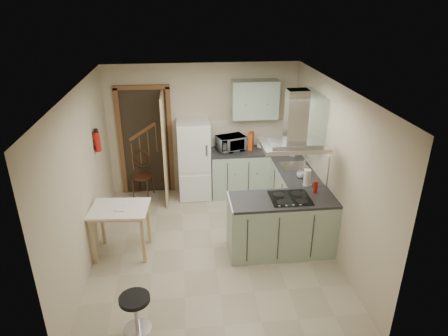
{
  "coord_description": "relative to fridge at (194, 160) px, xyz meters",
  "views": [
    {
      "loc": [
        -0.39,
        -5.19,
        3.66
      ],
      "look_at": [
        0.22,
        0.45,
        1.15
      ],
      "focal_mm": 32.0,
      "sensor_mm": 36.0,
      "label": 1
    }
  ],
  "objects": [
    {
      "name": "soap_bottle",
      "position": [
        1.8,
        -0.36,
        0.26
      ],
      "size": [
        0.13,
        0.13,
        0.21
      ],
      "primitive_type": "imported",
      "rotation": [
        0.0,
        0.0,
        -0.4
      ],
      "color": "silver",
      "rests_on": "counter_right"
    },
    {
      "name": "doorway",
      "position": [
        -0.9,
        0.27,
        0.3
      ],
      "size": [
        1.1,
        0.12,
        2.1
      ],
      "primitive_type": "cube",
      "color": "brown",
      "rests_on": "floor"
    },
    {
      "name": "kettle",
      "position": [
        1.29,
        0.09,
        0.26
      ],
      "size": [
        0.16,
        0.16,
        0.22
      ],
      "primitive_type": "cylinder",
      "rotation": [
        0.0,
        0.0,
        -0.05
      ],
      "color": "silver",
      "rests_on": "counter_back"
    },
    {
      "name": "red_bottle",
      "position": [
        1.75,
        -1.83,
        0.24
      ],
      "size": [
        0.08,
        0.08,
        0.18
      ],
      "primitive_type": "cylinder",
      "rotation": [
        0.0,
        0.0,
        0.27
      ],
      "color": "#A8130E",
      "rests_on": "peninsula"
    },
    {
      "name": "counter_back",
      "position": [
        0.86,
        0.0,
        -0.3
      ],
      "size": [
        1.08,
        0.6,
        0.9
      ],
      "primitive_type": "cube",
      "color": "#9EB2A0",
      "rests_on": "floor"
    },
    {
      "name": "right_wall",
      "position": [
        2.0,
        -1.8,
        0.5
      ],
      "size": [
        0.0,
        4.2,
        4.2
      ],
      "primitive_type": "plane",
      "rotation": [
        1.57,
        0.0,
        -1.57
      ],
      "color": "#BDAF93",
      "rests_on": "floor"
    },
    {
      "name": "ceiling",
      "position": [
        0.2,
        -1.8,
        1.75
      ],
      "size": [
        4.2,
        4.2,
        0.0
      ],
      "primitive_type": "plane",
      "rotation": [
        3.14,
        0.0,
        0.0
      ],
      "color": "silver",
      "rests_on": "back_wall"
    },
    {
      "name": "counter_right",
      "position": [
        1.7,
        -0.68,
        -0.3
      ],
      "size": [
        0.6,
        1.95,
        0.9
      ],
      "primitive_type": "cube",
      "color": "#9EB2A0",
      "rests_on": "floor"
    },
    {
      "name": "bentwood_chair",
      "position": [
        -1.0,
        0.07,
        -0.34
      ],
      "size": [
        0.46,
        0.46,
        0.83
      ],
      "primitive_type": "cube",
      "rotation": [
        0.0,
        0.0,
        -0.31
      ],
      "color": "#4C3019",
      "rests_on": "floor"
    },
    {
      "name": "sink",
      "position": [
        1.7,
        -0.85,
        0.16
      ],
      "size": [
        0.45,
        0.4,
        0.01
      ],
      "primitive_type": "cube",
      "color": "silver",
      "rests_on": "counter_right"
    },
    {
      "name": "hob",
      "position": [
        1.32,
        -1.98,
        0.16
      ],
      "size": [
        0.58,
        0.5,
        0.01
      ],
      "primitive_type": "cube",
      "color": "black",
      "rests_on": "peninsula"
    },
    {
      "name": "left_wall",
      "position": [
        -1.6,
        -1.8,
        0.5
      ],
      "size": [
        0.0,
        4.2,
        4.2
      ],
      "primitive_type": "plane",
      "rotation": [
        1.57,
        0.0,
        1.57
      ],
      "color": "#BDAF93",
      "rests_on": "floor"
    },
    {
      "name": "microwave",
      "position": [
        0.7,
        0.04,
        0.29
      ],
      "size": [
        0.59,
        0.49,
        0.28
      ],
      "primitive_type": "imported",
      "rotation": [
        0.0,
        0.0,
        0.32
      ],
      "color": "black",
      "rests_on": "counter_back"
    },
    {
      "name": "wall_cabinet_back",
      "position": [
        1.15,
        0.12,
        1.1
      ],
      "size": [
        0.85,
        0.35,
        0.7
      ],
      "primitive_type": "cube",
      "color": "#9EB2A0",
      "rests_on": "back_wall"
    },
    {
      "name": "extractor_hood",
      "position": [
        1.32,
        -1.98,
        0.97
      ],
      "size": [
        0.9,
        0.55,
        0.1
      ],
      "primitive_type": "cube",
      "color": "silver",
      "rests_on": "ceiling"
    },
    {
      "name": "splashback",
      "position": [
        1.16,
        0.29,
        0.4
      ],
      "size": [
        1.68,
        0.02,
        0.5
      ],
      "primitive_type": "cube",
      "color": "beige",
      "rests_on": "counter_back"
    },
    {
      "name": "paper_towel",
      "position": [
        1.69,
        -1.59,
        0.29
      ],
      "size": [
        0.12,
        0.12,
        0.27
      ],
      "primitive_type": "cylinder",
      "rotation": [
        0.0,
        0.0,
        -0.12
      ],
      "color": "silver",
      "rests_on": "counter_right"
    },
    {
      "name": "cereal_box",
      "position": [
        1.09,
        0.08,
        0.31
      ],
      "size": [
        0.15,
        0.23,
        0.32
      ],
      "primitive_type": "cube",
      "rotation": [
        0.0,
        0.0,
        -0.34
      ],
      "color": "#C75017",
      "rests_on": "counter_back"
    },
    {
      "name": "floor",
      "position": [
        0.2,
        -1.8,
        -0.75
      ],
      "size": [
        4.2,
        4.2,
        0.0
      ],
      "primitive_type": "plane",
      "color": "tan",
      "rests_on": "ground"
    },
    {
      "name": "book",
      "position": [
        -1.21,
        -1.81,
        0.08
      ],
      "size": [
        0.16,
        0.21,
        0.09
      ],
      "primitive_type": "imported",
      "rotation": [
        0.0,
        0.0,
        -0.08
      ],
      "color": "#994933",
      "rests_on": "drop_leaf_table"
    },
    {
      "name": "wall_cabinet_right",
      "position": [
        1.82,
        -0.95,
        1.1
      ],
      "size": [
        0.35,
        0.9,
        0.7
      ],
      "primitive_type": "cube",
      "color": "#9EB2A0",
      "rests_on": "right_wall"
    },
    {
      "name": "fridge",
      "position": [
        0.0,
        0.0,
        0.0
      ],
      "size": [
        0.6,
        0.6,
        1.5
      ],
      "primitive_type": "cube",
      "color": "white",
      "rests_on": "floor"
    },
    {
      "name": "stool",
      "position": [
        -0.82,
        -3.35,
        -0.51
      ],
      "size": [
        0.46,
        0.46,
        0.48
      ],
      "primitive_type": "cylinder",
      "rotation": [
        0.0,
        0.0,
        -0.37
      ],
      "color": "black",
      "rests_on": "floor"
    },
    {
      "name": "back_wall",
      "position": [
        0.2,
        0.3,
        0.5
      ],
      "size": [
        3.6,
        0.0,
        3.6
      ],
      "primitive_type": "plane",
      "rotation": [
        1.57,
        0.0,
        0.0
      ],
      "color": "#BDAF93",
      "rests_on": "floor"
    },
    {
      "name": "peninsula",
      "position": [
        1.22,
        -1.98,
        -0.3
      ],
      "size": [
        1.55,
        0.65,
        0.9
      ],
      "primitive_type": "cube",
      "color": "#9EB2A0",
      "rests_on": "floor"
    },
    {
      "name": "fire_extinguisher",
      "position": [
        -1.54,
        -0.9,
        0.75
      ],
      "size": [
        0.1,
        0.1,
        0.32
      ],
      "primitive_type": "cylinder",
      "color": "#B2140F",
      "rests_on": "left_wall"
    },
    {
      "name": "drop_leaf_table",
      "position": [
        -1.16,
        -1.78,
        -0.36
      ],
      "size": [
        0.88,
        0.69,
        0.78
      ],
      "primitive_type": "cube",
      "rotation": [
        0.0,
        0.0,
        -0.08
      ],
      "color": "tan",
      "rests_on": "floor"
    },
    {
      "name": "cup",
      "position": [
        1.68,
        -1.31,
        0.2
      ],
      "size": [
        0.16,
        0.16,
        0.1
      ],
      "primitive_type": "imported",
      "rotation": [
        0.0,
        0.0,
        -0.32
      ],
      "color": "silver",
      "rests_on": "counter_right"
    }
  ]
}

